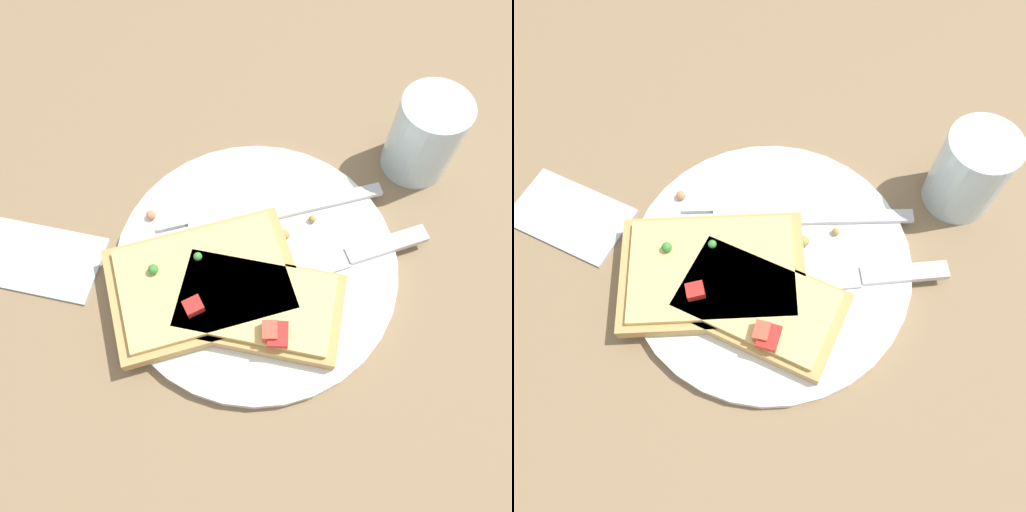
% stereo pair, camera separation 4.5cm
% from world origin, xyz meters
% --- Properties ---
extents(ground_plane, '(4.00, 4.00, 0.00)m').
position_xyz_m(ground_plane, '(0.00, 0.00, 0.00)').
color(ground_plane, '#7F6647').
extents(plate, '(0.26, 0.26, 0.01)m').
position_xyz_m(plate, '(0.00, 0.00, 0.01)').
color(plate, white).
rests_on(plate, ground).
extents(fork, '(0.20, 0.12, 0.01)m').
position_xyz_m(fork, '(-0.01, 0.04, 0.01)').
color(fork, '#B7B7BC').
rests_on(fork, plate).
extents(knife, '(0.19, 0.12, 0.01)m').
position_xyz_m(knife, '(0.07, 0.02, 0.01)').
color(knife, '#B7B7BC').
rests_on(knife, plate).
extents(pizza_slice_main, '(0.20, 0.17, 0.03)m').
position_xyz_m(pizza_slice_main, '(-0.04, -0.04, 0.02)').
color(pizza_slice_main, tan).
rests_on(pizza_slice_main, plate).
extents(pizza_slice_corner, '(0.15, 0.08, 0.03)m').
position_xyz_m(pizza_slice_corner, '(0.01, -0.05, 0.02)').
color(pizza_slice_corner, tan).
rests_on(pizza_slice_corner, plate).
extents(crumb_scatter, '(0.16, 0.06, 0.01)m').
position_xyz_m(crumb_scatter, '(-0.02, 0.02, 0.02)').
color(crumb_scatter, tan).
rests_on(crumb_scatter, plate).
extents(drinking_glass, '(0.07, 0.07, 0.09)m').
position_xyz_m(drinking_glass, '(0.13, 0.15, 0.04)').
color(drinking_glass, silver).
rests_on(drinking_glass, ground).
extents(napkin, '(0.11, 0.07, 0.01)m').
position_xyz_m(napkin, '(-0.20, -0.04, 0.00)').
color(napkin, silver).
rests_on(napkin, ground).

